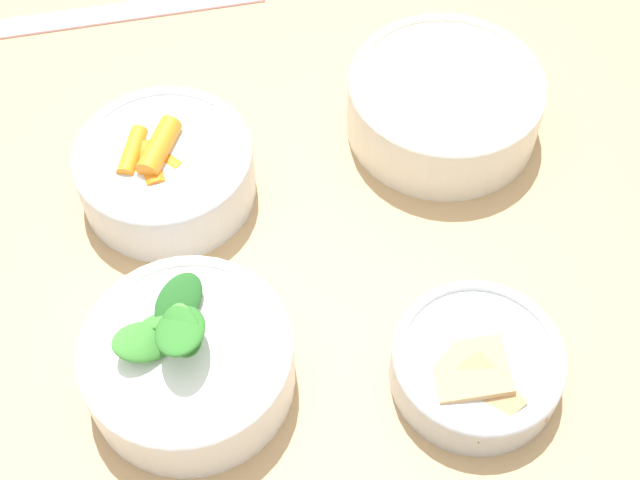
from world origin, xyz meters
name	(u,v)px	position (x,y,z in m)	size (l,w,h in m)	color
dining_table	(281,326)	(0.00, 0.00, 0.61)	(1.01, 0.81, 0.74)	tan
bowl_carrots	(165,169)	(-0.09, 0.09, 0.77)	(0.16, 0.16, 0.07)	silver
bowl_greens	(188,359)	(-0.08, -0.11, 0.77)	(0.17, 0.17, 0.10)	white
bowl_beans_hotdog	(444,105)	(0.18, 0.13, 0.77)	(0.19, 0.19, 0.07)	silver
bowl_cookies	(478,365)	(0.15, -0.14, 0.76)	(0.14, 0.14, 0.05)	silver
ruler	(116,13)	(-0.13, 0.34, 0.74)	(0.33, 0.05, 0.00)	#EFB7C6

